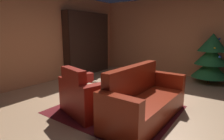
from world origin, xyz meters
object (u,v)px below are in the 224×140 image
at_px(armchair_red, 86,97).
at_px(coffee_table, 116,93).
at_px(book_stack_on_table, 115,89).
at_px(bottle_on_table, 112,90).
at_px(decorated_tree, 211,58).
at_px(couch_red, 144,102).
at_px(bookshelf_unit, 90,44).

relative_size(armchair_red, coffee_table, 1.48).
bearing_deg(book_stack_on_table, armchair_red, -134.43).
relative_size(bottle_on_table, decorated_tree, 0.18).
bearing_deg(book_stack_on_table, bottle_on_table, -67.39).
relative_size(coffee_table, bottle_on_table, 3.04).
relative_size(couch_red, book_stack_on_table, 9.15).
relative_size(coffee_table, decorated_tree, 0.53).
xyz_separation_m(couch_red, coffee_table, (-0.56, -0.05, 0.06)).
bearing_deg(bookshelf_unit, couch_red, -34.87).
bearing_deg(armchair_red, decorated_tree, 67.51).
bearing_deg(book_stack_on_table, coffee_table, -30.56).
bearing_deg(couch_red, coffee_table, -174.56).
bearing_deg(bottle_on_table, armchair_red, -160.58).
distance_m(armchair_red, coffee_table, 0.57).
xyz_separation_m(bookshelf_unit, coffee_table, (2.74, -2.35, -0.70)).
height_order(couch_red, decorated_tree, decorated_tree).
bearing_deg(bookshelf_unit, armchair_red, -49.66).
xyz_separation_m(armchair_red, decorated_tree, (1.54, 3.73, 0.45)).
height_order(bookshelf_unit, book_stack_on_table, bookshelf_unit).
height_order(book_stack_on_table, decorated_tree, decorated_tree).
bearing_deg(coffee_table, bookshelf_unit, 139.31).
height_order(armchair_red, book_stack_on_table, armchair_red).
bearing_deg(decorated_tree, coffee_table, -108.55).
bearing_deg(book_stack_on_table, bookshelf_unit, 139.21).
bearing_deg(coffee_table, armchair_red, -138.03).
distance_m(bookshelf_unit, coffee_table, 3.68).
xyz_separation_m(armchair_red, coffee_table, (0.42, 0.38, 0.06)).
xyz_separation_m(couch_red, decorated_tree, (0.56, 3.30, 0.45)).
bearing_deg(couch_red, book_stack_on_table, -176.62).
bearing_deg(bookshelf_unit, decorated_tree, 14.46).
distance_m(book_stack_on_table, bottle_on_table, 0.25).
xyz_separation_m(bookshelf_unit, book_stack_on_table, (2.71, -2.33, -0.63)).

